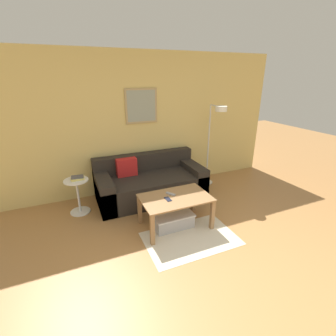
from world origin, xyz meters
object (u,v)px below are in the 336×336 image
book_stack (77,178)px  remote_control (171,194)px  storage_bin (172,219)px  cell_phone (168,199)px  side_table (78,193)px  couch (150,183)px  floor_lamp (215,132)px  coffee_table (175,202)px

book_stack → remote_control: 1.52m
storage_bin → cell_phone: bearing=-157.3°
side_table → book_stack: (0.03, 0.01, 0.26)m
couch → floor_lamp: size_ratio=1.19×
floor_lamp → cell_phone: 1.83m
side_table → storage_bin: bearing=-37.8°
book_stack → remote_control: book_stack is taller
side_table → remote_control: size_ratio=3.88×
floor_lamp → book_stack: floor_lamp is taller
couch → coffee_table: couch is taller
coffee_table → storage_bin: bearing=158.9°
couch → floor_lamp: floor_lamp is taller
storage_bin → couch: bearing=89.4°
coffee_table → remote_control: (-0.03, 0.10, 0.10)m
couch → coffee_table: bearing=-88.3°
couch → floor_lamp: (1.30, -0.07, 0.84)m
side_table → coffee_table: bearing=-37.4°
cell_phone → couch: bearing=82.5°
coffee_table → floor_lamp: bearing=37.4°
couch → cell_phone: size_ratio=13.72×
floor_lamp → cell_phone: (-1.40, -0.99, -0.63)m
coffee_table → storage_bin: 0.29m
coffee_table → side_table: side_table is taller
coffee_table → storage_bin: size_ratio=1.67×
book_stack → cell_phone: bearing=-42.0°
storage_bin → coffee_table: bearing=-21.1°
storage_bin → floor_lamp: size_ratio=0.37×
couch → cell_phone: 1.09m
coffee_table → side_table: (-1.28, 0.98, -0.05)m
coffee_table → cell_phone: bearing=-170.9°
floor_lamp → book_stack: 2.58m
coffee_table → remote_control: 0.14m
storage_bin → remote_control: 0.40m
floor_lamp → cell_phone: bearing=-144.7°
storage_bin → book_stack: book_stack is taller
couch → side_table: couch is taller
couch → coffee_table: size_ratio=1.91×
side_table → cell_phone: size_ratio=4.15×
side_table → remote_control: (1.25, -0.88, 0.14)m
storage_bin → remote_control: size_ratio=4.00×
remote_control → cell_phone: bearing=-161.3°
coffee_table → couch: bearing=91.7°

